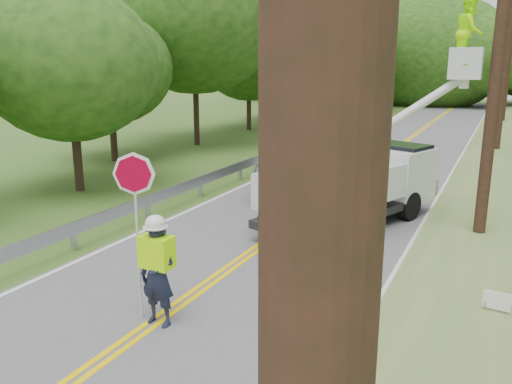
% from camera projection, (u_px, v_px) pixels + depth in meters
% --- Properties ---
extents(ground, '(140.00, 140.00, 0.00)m').
position_uv_depth(ground, '(83.00, 374.00, 7.86)').
color(ground, '#3E531B').
rests_on(ground, ground).
extents(road, '(7.20, 96.00, 0.03)m').
position_uv_depth(road, '(346.00, 184.00, 20.09)').
color(road, '#555557').
rests_on(road, ground).
extents(guardrail, '(0.18, 48.00, 0.77)m').
position_uv_depth(guardrail, '(262.00, 159.00, 22.45)').
color(guardrail, '#9E9FA6').
rests_on(guardrail, ground).
extents(utility_poles, '(1.60, 43.30, 10.00)m').
position_uv_depth(utility_poles, '(506.00, 44.00, 19.35)').
color(utility_poles, black).
rests_on(utility_poles, ground).
extents(treeline_left, '(10.90, 55.24, 11.31)m').
position_uv_depth(treeline_left, '(275.00, 43.00, 37.11)').
color(treeline_left, '#332319').
rests_on(treeline_left, ground).
extents(treeline_horizon, '(56.38, 14.90, 12.84)m').
position_uv_depth(treeline_horizon, '(472.00, 54.00, 55.14)').
color(treeline_horizon, '#1B4113').
rests_on(treeline_horizon, ground).
extents(flagger, '(1.15, 0.47, 3.07)m').
position_uv_depth(flagger, '(157.00, 267.00, 9.10)').
color(flagger, '#191E33').
rests_on(flagger, road).
extents(bucket_truck, '(5.12, 6.41, 6.12)m').
position_uv_depth(bucket_truck, '(376.00, 174.00, 15.09)').
color(bucket_truck, black).
rests_on(bucket_truck, road).
extents(suv_silver, '(4.76, 6.94, 1.76)m').
position_uv_depth(suv_silver, '(300.00, 164.00, 19.40)').
color(suv_silver, '#BABDC1').
rests_on(suv_silver, road).
extents(suv_darkgrey, '(2.10, 5.02, 1.45)m').
position_uv_depth(suv_darkgrey, '(364.00, 137.00, 27.51)').
color(suv_darkgrey, '#3D4246').
rests_on(suv_darkgrey, road).
extents(stop_sign_permanent, '(0.51, 0.15, 2.46)m').
position_uv_depth(stop_sign_permanent, '(308.00, 120.00, 27.59)').
color(stop_sign_permanent, '#9E9FA6').
rests_on(stop_sign_permanent, ground).
extents(yard_sign, '(0.46, 0.08, 0.67)m').
position_uv_depth(yard_sign, '(497.00, 302.00, 9.15)').
color(yard_sign, white).
rests_on(yard_sign, ground).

